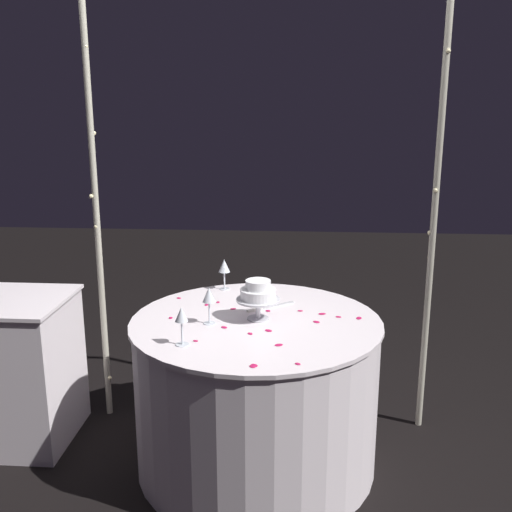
{
  "coord_description": "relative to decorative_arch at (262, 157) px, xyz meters",
  "views": [
    {
      "loc": [
        0.2,
        -2.75,
        1.83
      ],
      "look_at": [
        0.0,
        0.0,
        1.13
      ],
      "focal_mm": 40.96,
      "sensor_mm": 36.0,
      "label": 1
    }
  ],
  "objects": [
    {
      "name": "rose_petal_8",
      "position": [
        0.03,
        -0.97,
        -0.77
      ],
      "size": [
        0.04,
        0.04,
        0.0
      ],
      "primitive_type": "ellipsoid",
      "rotation": [
        0.0,
        0.0,
        2.3
      ],
      "color": "#C61951",
      "rests_on": "main_table"
    },
    {
      "name": "rose_petal_9",
      "position": [
        0.41,
        -0.37,
        -0.77
      ],
      "size": [
        0.04,
        0.03,
        0.0
      ],
      "primitive_type": "ellipsoid",
      "rotation": [
        0.0,
        0.0,
        2.8
      ],
      "color": "#C61951",
      "rests_on": "main_table"
    },
    {
      "name": "main_table",
      "position": [
        -0.0,
        -0.44,
        -1.17
      ],
      "size": [
        1.27,
        1.27,
        0.8
      ],
      "color": "white",
      "rests_on": "ground"
    },
    {
      "name": "ground_plane",
      "position": [
        -0.0,
        -0.44,
        -1.57
      ],
      "size": [
        12.0,
        12.0,
        0.0
      ],
      "primitive_type": "plane",
      "color": "black"
    },
    {
      "name": "rose_petal_0",
      "position": [
        0.22,
        -0.29,
        -0.77
      ],
      "size": [
        0.03,
        0.02,
        0.0
      ],
      "primitive_type": "ellipsoid",
      "rotation": [
        0.0,
        0.0,
        6.21
      ],
      "color": "#C61951",
      "rests_on": "main_table"
    },
    {
      "name": "rose_petal_12",
      "position": [
        -0.46,
        -0.13,
        -0.77
      ],
      "size": [
        0.03,
        0.03,
        0.0
      ],
      "primitive_type": "ellipsoid",
      "rotation": [
        0.0,
        0.0,
        2.65
      ],
      "color": "#C61951",
      "rests_on": "main_table"
    },
    {
      "name": "wine_glass_2",
      "position": [
        -0.22,
        0.06,
        -0.64
      ],
      "size": [
        0.07,
        0.07,
        0.18
      ],
      "color": "silver",
      "rests_on": "main_table"
    },
    {
      "name": "wine_glass_1",
      "position": [
        -0.31,
        -0.78,
        -0.64
      ],
      "size": [
        0.06,
        0.06,
        0.18
      ],
      "color": "silver",
      "rests_on": "main_table"
    },
    {
      "name": "rose_petal_13",
      "position": [
        0.52,
        -0.38,
        -0.77
      ],
      "size": [
        0.04,
        0.04,
        0.0
      ],
      "primitive_type": "ellipsoid",
      "rotation": [
        0.0,
        0.0,
        1.28
      ],
      "color": "#C61951",
      "rests_on": "main_table"
    },
    {
      "name": "rose_petal_17",
      "position": [
        0.07,
        -0.58,
        -0.77
      ],
      "size": [
        0.05,
        0.04,
        0.0
      ],
      "primitive_type": "ellipsoid",
      "rotation": [
        0.0,
        0.0,
        5.72
      ],
      "color": "#C61951",
      "rests_on": "main_table"
    },
    {
      "name": "rose_petal_3",
      "position": [
        -0.28,
        -0.23,
        -0.77
      ],
      "size": [
        0.02,
        0.03,
        0.0
      ],
      "primitive_type": "ellipsoid",
      "rotation": [
        0.0,
        0.0,
        1.47
      ],
      "color": "#C61951",
      "rests_on": "main_table"
    },
    {
      "name": "rose_petal_11",
      "position": [
        0.12,
        -0.75,
        -0.77
      ],
      "size": [
        0.04,
        0.04,
        0.0
      ],
      "primitive_type": "ellipsoid",
      "rotation": [
        0.0,
        0.0,
        0.37
      ],
      "color": "#C61951",
      "rests_on": "main_table"
    },
    {
      "name": "side_table",
      "position": [
        -1.34,
        -0.3,
        -1.15
      ],
      "size": [
        0.59,
        0.59,
        0.83
      ],
      "color": "white",
      "rests_on": "ground"
    },
    {
      "name": "rose_petal_5",
      "position": [
        -0.43,
        -0.45,
        -0.77
      ],
      "size": [
        0.02,
        0.03,
        0.0
      ],
      "primitive_type": "ellipsoid",
      "rotation": [
        0.0,
        0.0,
        4.8
      ],
      "color": "#C61951",
      "rests_on": "main_table"
    },
    {
      "name": "rose_petal_16",
      "position": [
        -0.23,
        -0.18,
        -0.77
      ],
      "size": [
        0.02,
        0.03,
        0.0
      ],
      "primitive_type": "ellipsoid",
      "rotation": [
        0.0,
        0.0,
        4.83
      ],
      "color": "#C61951",
      "rests_on": "main_table"
    },
    {
      "name": "wine_glass_0",
      "position": [
        -0.23,
        -0.51,
        -0.63
      ],
      "size": [
        0.07,
        0.07,
        0.19
      ],
      "color": "silver",
      "rests_on": "main_table"
    },
    {
      "name": "tiered_cake",
      "position": [
        0.01,
        -0.43,
        -0.64
      ],
      "size": [
        0.22,
        0.22,
        0.2
      ],
      "color": "silver",
      "rests_on": "main_table"
    },
    {
      "name": "cake_knife",
      "position": [
        0.05,
        -0.25,
        -0.77
      ],
      "size": [
        0.25,
        0.2,
        0.01
      ],
      "color": "silver",
      "rests_on": "main_table"
    },
    {
      "name": "rose_petal_14",
      "position": [
        -0.02,
        -0.63,
        -0.77
      ],
      "size": [
        0.03,
        0.04,
        0.0
      ],
      "primitive_type": "ellipsoid",
      "rotation": [
        0.0,
        0.0,
        5.32
      ],
      "color": "#C61951",
      "rests_on": "main_table"
    },
    {
      "name": "rose_petal_18",
      "position": [
        0.21,
        -0.95,
        -0.77
      ],
      "size": [
        0.03,
        0.03,
        0.0
      ],
      "primitive_type": "ellipsoid",
      "rotation": [
        0.0,
        0.0,
        5.57
      ],
      "color": "#C61951",
      "rests_on": "main_table"
    },
    {
      "name": "rose_petal_4",
      "position": [
        0.05,
        -0.3,
        -0.77
      ],
      "size": [
        0.04,
        0.04,
        0.0
      ],
      "primitive_type": "ellipsoid",
      "rotation": [
        0.0,
        0.0,
        2.17
      ],
      "color": "#C61951",
      "rests_on": "main_table"
    },
    {
      "name": "rose_petal_6",
      "position": [
        0.33,
        -0.33,
        -0.77
      ],
      "size": [
        0.04,
        0.03,
        0.0
      ],
      "primitive_type": "ellipsoid",
      "rotation": [
        0.0,
        0.0,
        3.38
      ],
      "color": "#C61951",
      "rests_on": "main_table"
    },
    {
      "name": "decorative_arch",
      "position": [
        0.0,
        0.0,
        0.0
      ],
      "size": [
        1.93,
        0.06,
        2.47
      ],
      "color": "#B7B29E",
      "rests_on": "ground"
    },
    {
      "name": "rose_petal_10",
      "position": [
        -0.13,
        -0.29,
        -0.77
      ],
      "size": [
        0.04,
        0.03,
        0.0
      ],
      "primitive_type": "ellipsoid",
      "rotation": [
        0.0,
        0.0,
        3.47
      ],
      "color": "#C61951",
      "rests_on": "main_table"
    },
    {
      "name": "rose_petal_1",
      "position": [
        -0.26,
        -0.73,
        -0.77
      ],
      "size": [
        0.03,
        0.03,
        0.0
      ],
      "primitive_type": "ellipsoid",
      "rotation": [
        0.0,
        0.0,
        5.8
      ],
      "color": "#C61951",
      "rests_on": "main_table"
    },
    {
      "name": "rose_petal_15",
      "position": [
        0.3,
        -0.45,
        -0.77
      ],
      "size": [
        0.04,
        0.04,
        0.0
      ],
      "primitive_type": "ellipsoid",
      "rotation": [
        0.0,
        0.0,
        5.57
      ],
      "color": "#C61951",
      "rests_on": "main_table"
    },
    {
      "name": "rose_petal_7",
      "position": [
        -0.15,
        -0.56,
        -0.77
      ],
      "size": [
        0.04,
        0.04,
        0.0
      ],
      "primitive_type": "ellipsoid",
      "rotation": [
        0.0,
        0.0,
        5.57
      ],
      "color": "#C61951",
      "rests_on": "main_table"
    },
    {
      "name": "rose_petal_2",
      "position": [
        0.02,
        -0.99,
        -0.77
      ],
      "size": [
        0.04,
        0.04,
        0.0
      ],
      "primitive_type": "ellipsoid",
      "rotation": [
        0.0,
        0.0,
        2.31
      ],
      "color": "#C61951",
      "rests_on": "main_table"
    }
  ]
}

